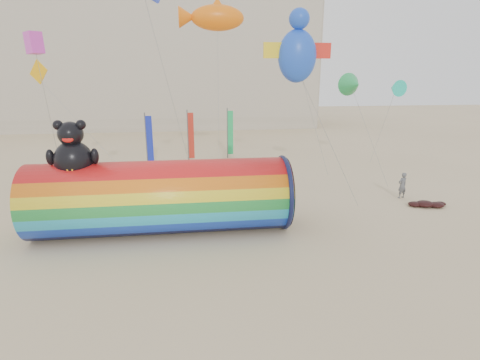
{
  "coord_description": "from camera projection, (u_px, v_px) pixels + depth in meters",
  "views": [
    {
      "loc": [
        -2.31,
        -19.81,
        8.5
      ],
      "look_at": [
        0.5,
        1.5,
        2.4
      ],
      "focal_mm": 28.0,
      "sensor_mm": 36.0,
      "label": 1
    }
  ],
  "objects": [
    {
      "name": "hotel_building",
      "position": [
        129.0,
        62.0,
        61.0
      ],
      "size": [
        60.4,
        15.4,
        20.6
      ],
      "color": "#B7AD99",
      "rests_on": "ground"
    },
    {
      "name": "fabric_bundle",
      "position": [
        427.0,
        204.0,
        24.88
      ],
      "size": [
        2.62,
        1.35,
        0.41
      ],
      "color": "#330B09",
      "rests_on": "ground"
    },
    {
      "name": "flying_kites",
      "position": [
        257.0,
        38.0,
        24.14
      ],
      "size": [
        29.91,
        15.41,
        6.82
      ],
      "color": "blue",
      "rests_on": "ground"
    },
    {
      "name": "windsock_assembly",
      "position": [
        162.0,
        195.0,
        20.43
      ],
      "size": [
        13.85,
        4.22,
        6.38
      ],
      "color": "red",
      "rests_on": "ground"
    },
    {
      "name": "festival_banners",
      "position": [
        191.0,
        136.0,
        36.47
      ],
      "size": [
        8.44,
        3.96,
        5.2
      ],
      "color": "#59595E",
      "rests_on": "ground"
    },
    {
      "name": "ground",
      "position": [
        235.0,
        227.0,
        21.5
      ],
      "size": [
        160.0,
        160.0,
        0.0
      ],
      "primitive_type": "plane",
      "color": "#CCB58C",
      "rests_on": "ground"
    },
    {
      "name": "kite_handler",
      "position": [
        402.0,
        185.0,
        26.38
      ],
      "size": [
        0.77,
        0.6,
        1.86
      ],
      "primitive_type": "imported",
      "rotation": [
        0.0,
        0.0,
        3.39
      ],
      "color": "#54575C",
      "rests_on": "ground"
    }
  ]
}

